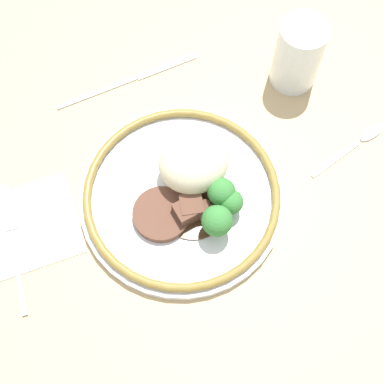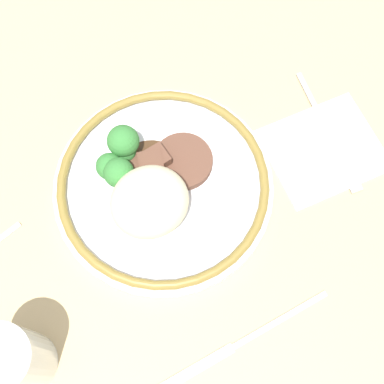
# 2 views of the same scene
# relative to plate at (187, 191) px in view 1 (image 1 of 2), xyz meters

# --- Properties ---
(ground_plane) EXTENTS (8.00, 8.00, 0.00)m
(ground_plane) POSITION_rel_plate_xyz_m (-0.05, 0.01, -0.06)
(ground_plane) COLOR tan
(dining_table) EXTENTS (1.48, 0.94, 0.03)m
(dining_table) POSITION_rel_plate_xyz_m (-0.05, 0.01, -0.04)
(dining_table) COLOR tan
(dining_table) RESTS_ON ground
(napkin) EXTENTS (0.16, 0.14, 0.00)m
(napkin) POSITION_rel_plate_xyz_m (-0.22, 0.06, -0.02)
(napkin) COLOR white
(napkin) RESTS_ON dining_table
(plate) EXTENTS (0.29, 0.29, 0.09)m
(plate) POSITION_rel_plate_xyz_m (0.00, 0.00, 0.00)
(plate) COLOR white
(plate) RESTS_ON dining_table
(juice_glass) EXTENTS (0.07, 0.07, 0.11)m
(juice_glass) POSITION_rel_plate_xyz_m (0.24, 0.11, 0.03)
(juice_glass) COLOR #F4AD19
(juice_glass) RESTS_ON dining_table
(fork) EXTENTS (0.05, 0.19, 0.00)m
(fork) POSITION_rel_plate_xyz_m (-0.24, 0.06, -0.02)
(fork) COLOR #B7B7BC
(fork) RESTS_ON napkin
(knife) EXTENTS (0.23, 0.02, 0.00)m
(knife) POSITION_rel_plate_xyz_m (0.01, 0.22, -0.02)
(knife) COLOR #B7B7BC
(knife) RESTS_ON dining_table
(spoon) EXTENTS (0.14, 0.04, 0.01)m
(spoon) POSITION_rel_plate_xyz_m (0.28, -0.03, -0.02)
(spoon) COLOR #B7B7BC
(spoon) RESTS_ON dining_table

